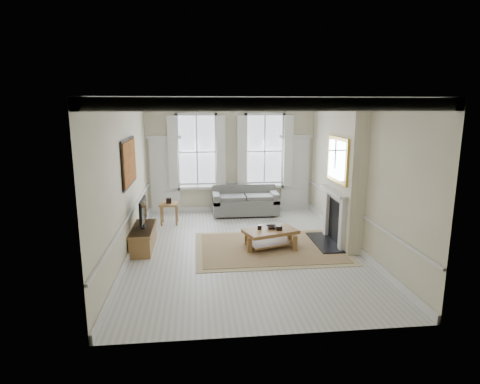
{
  "coord_description": "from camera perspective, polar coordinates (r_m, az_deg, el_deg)",
  "views": [
    {
      "loc": [
        -1.04,
        -8.8,
        3.28
      ],
      "look_at": [
        -0.04,
        0.58,
        1.25
      ],
      "focal_mm": 30.0,
      "sensor_mm": 36.0,
      "label": 1
    }
  ],
  "objects": [
    {
      "name": "tv_stand",
      "position": [
        9.7,
        -13.58,
        -6.38
      ],
      "size": [
        0.46,
        1.44,
        0.51
      ],
      "primitive_type": "cube",
      "color": "brown",
      "rests_on": "floor"
    },
    {
      "name": "chimney_breast",
      "position": [
        9.77,
        14.76,
        2.43
      ],
      "size": [
        0.35,
        1.7,
        3.38
      ],
      "primitive_type": "cube",
      "color": "beige",
      "rests_on": "floor"
    },
    {
      "name": "rug",
      "position": [
        9.56,
        4.31,
        -7.89
      ],
      "size": [
        3.5,
        2.6,
        0.02
      ],
      "primitive_type": "cube",
      "color": "olive",
      "rests_on": "floor"
    },
    {
      "name": "coffee_table",
      "position": [
        9.44,
        4.35,
        -5.84
      ],
      "size": [
        1.36,
        1.04,
        0.45
      ],
      "rotation": [
        0.0,
        0.0,
        0.31
      ],
      "color": "brown",
      "rests_on": "rug"
    },
    {
      "name": "hearth",
      "position": [
        10.04,
        11.96,
        -7.05
      ],
      "size": [
        0.55,
        1.5,
        0.05
      ],
      "primitive_type": "cube",
      "color": "black",
      "rests_on": "floor"
    },
    {
      "name": "window_left",
      "position": [
        12.43,
        -6.13,
        5.69
      ],
      "size": [
        1.26,
        0.2,
        2.2
      ],
      "primitive_type": null,
      "color": "#B2BCC6",
      "rests_on": "back_wall"
    },
    {
      "name": "mirror",
      "position": [
        9.65,
        13.68,
        4.47
      ],
      "size": [
        0.06,
        1.26,
        1.06
      ],
      "primitive_type": "cube",
      "color": "gold",
      "rests_on": "chimney_breast"
    },
    {
      "name": "tv",
      "position": [
        9.51,
        -13.63,
        -2.65
      ],
      "size": [
        0.08,
        0.9,
        0.68
      ],
      "color": "black",
      "rests_on": "tv_stand"
    },
    {
      "name": "side_table",
      "position": [
        11.49,
        -10.06,
        -2.11
      ],
      "size": [
        0.53,
        0.53,
        0.6
      ],
      "rotation": [
        0.0,
        0.0,
        -0.07
      ],
      "color": "brown",
      "rests_on": "floor"
    },
    {
      "name": "back_wall",
      "position": [
        12.55,
        -1.3,
        4.89
      ],
      "size": [
        5.2,
        0.0,
        5.2
      ],
      "primitive_type": "plane",
      "rotation": [
        1.57,
        0.0,
        0.0
      ],
      "color": "beige",
      "rests_on": "floor"
    },
    {
      "name": "ceiling",
      "position": [
        8.87,
        0.65,
        12.91
      ],
      "size": [
        7.2,
        7.2,
        0.0
      ],
      "primitive_type": "plane",
      "rotation": [
        3.14,
        0.0,
        0.0
      ],
      "color": "white",
      "rests_on": "back_wall"
    },
    {
      "name": "window_right",
      "position": [
        12.6,
        3.5,
        5.82
      ],
      "size": [
        1.26,
        0.2,
        2.2
      ],
      "primitive_type": null,
      "color": "#B2BCC6",
      "rests_on": "back_wall"
    },
    {
      "name": "floor",
      "position": [
        9.45,
        0.6,
        -8.17
      ],
      "size": [
        7.2,
        7.2,
        0.0
      ],
      "primitive_type": "plane",
      "color": "#B7B5AD",
      "rests_on": "ground"
    },
    {
      "name": "bowl",
      "position": [
        9.51,
        4.55,
        -5.0
      ],
      "size": [
        0.27,
        0.27,
        0.06
      ],
      "primitive_type": "imported",
      "rotation": [
        0.0,
        0.0,
        0.05
      ],
      "color": "black",
      "rests_on": "coffee_table"
    },
    {
      "name": "ceramic_pot_b",
      "position": [
        9.39,
        5.62,
        -5.11
      ],
      "size": [
        0.14,
        0.14,
        0.1
      ],
      "primitive_type": "cylinder",
      "color": "black",
      "rests_on": "coffee_table"
    },
    {
      "name": "painting",
      "position": [
        9.31,
        -15.48,
        4.11
      ],
      "size": [
        0.05,
        1.66,
        1.06
      ],
      "primitive_type": "cube",
      "color": "#AF6B1E",
      "rests_on": "left_wall"
    },
    {
      "name": "ceramic_pot_a",
      "position": [
        9.41,
        2.8,
        -5.04
      ],
      "size": [
        0.1,
        0.1,
        0.1
      ],
      "primitive_type": "cylinder",
      "color": "black",
      "rests_on": "coffee_table"
    },
    {
      "name": "door_right",
      "position": [
        12.92,
        7.84,
        2.53
      ],
      "size": [
        0.9,
        0.08,
        2.3
      ],
      "primitive_type": "cube",
      "color": "silver",
      "rests_on": "floor"
    },
    {
      "name": "door_left",
      "position": [
        12.59,
        -10.62,
        2.18
      ],
      "size": [
        0.9,
        0.08,
        2.3
      ],
      "primitive_type": "cube",
      "color": "silver",
      "rests_on": "floor"
    },
    {
      "name": "right_wall",
      "position": [
        9.66,
        16.15,
        2.23
      ],
      "size": [
        0.0,
        7.2,
        7.2
      ],
      "primitive_type": "plane",
      "rotation": [
        1.57,
        0.0,
        -1.57
      ],
      "color": "beige",
      "rests_on": "floor"
    },
    {
      "name": "left_wall",
      "position": [
        9.08,
        -15.9,
        1.65
      ],
      "size": [
        0.0,
        7.2,
        7.2
      ],
      "primitive_type": "plane",
      "rotation": [
        1.57,
        0.0,
        1.57
      ],
      "color": "beige",
      "rests_on": "floor"
    },
    {
      "name": "sofa",
      "position": [
        12.34,
        0.71,
        -1.51
      ],
      "size": [
        1.98,
        0.96,
        0.89
      ],
      "color": "#5E5E5C",
      "rests_on": "floor"
    },
    {
      "name": "fireplace",
      "position": [
        9.9,
        13.24,
        -3.11
      ],
      "size": [
        0.21,
        1.45,
        1.33
      ],
      "color": "silver",
      "rests_on": "floor"
    }
  ]
}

